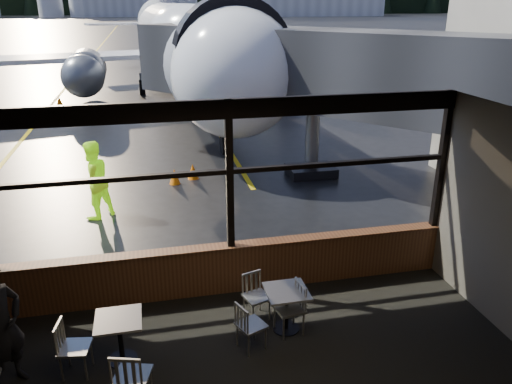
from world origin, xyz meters
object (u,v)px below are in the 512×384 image
object	(u,v)px
cone_wing	(59,101)
chair_near_e	(289,309)
chair_mid_s	(132,377)
cone_nose	(193,171)
chair_near_n	(257,297)
ground_crew	(93,180)
cafe_table_mid	(120,340)
chair_mid_w	(75,348)
cafe_table_near	(286,310)
cone_extra	(175,176)
chair_near_w	(251,326)
jet_bridge	(322,104)
passenger	(1,328)

from	to	relation	value
cone_wing	chair_near_e	bearing A→B (deg)	-73.15
chair_mid_s	cone_wing	xyz separation A→B (m)	(-3.85, 21.64, -0.25)
cone_nose	cone_wing	size ratio (longest dim) A/B	1.05
chair_near_n	ground_crew	bearing A→B (deg)	-76.91
cafe_table_mid	chair_near_e	bearing A→B (deg)	2.22
cone_nose	chair_mid_w	bearing A→B (deg)	-106.97
cafe_table_near	ground_crew	world-z (taller)	ground_crew
cafe_table_near	chair_mid_s	size ratio (longest dim) A/B	0.78
chair_near_n	ground_crew	size ratio (longest dim) A/B	0.42
cone_wing	cone_extra	size ratio (longest dim) A/B	0.97
cafe_table_near	chair_near_e	world-z (taller)	chair_near_e
chair_near_n	chair_mid_s	bearing A→B (deg)	20.49
cafe_table_near	chair_mid_w	bearing A→B (deg)	-173.86
chair_mid_w	ground_crew	bearing A→B (deg)	-169.25
chair_near_e	ground_crew	distance (m)	6.38
chair_near_n	cone_wing	bearing A→B (deg)	-91.24
cafe_table_near	chair_near_w	distance (m)	0.72
chair_near_e	cone_extra	bearing A→B (deg)	0.29
cone_wing	jet_bridge	bearing A→B (deg)	-56.16
cafe_table_mid	ground_crew	xyz separation A→B (m)	(-0.75, 5.53, 0.59)
chair_near_n	cafe_table_near	bearing A→B (deg)	117.59
jet_bridge	ground_crew	world-z (taller)	jet_bridge
cone_nose	cone_wing	world-z (taller)	cone_nose
chair_mid_w	cone_wing	bearing A→B (deg)	-162.37
chair_near_e	jet_bridge	bearing A→B (deg)	-32.55
chair_near_e	passenger	world-z (taller)	passenger
ground_crew	cone_wing	bearing A→B (deg)	-118.43
cafe_table_mid	chair_mid_w	size ratio (longest dim) A/B	0.85
jet_bridge	chair_mid_w	world-z (taller)	jet_bridge
jet_bridge	chair_near_w	world-z (taller)	jet_bridge
cone_extra	chair_near_e	bearing A→B (deg)	-80.10
passenger	cone_nose	xyz separation A→B (m)	(3.31, 8.03, -0.70)
passenger	cone_wing	bearing A→B (deg)	40.99
passenger	cone_nose	distance (m)	8.72
cone_wing	chair_mid_s	bearing A→B (deg)	-79.92
chair_near_e	chair_near_w	distance (m)	0.70
cone_wing	cone_extra	xyz separation A→B (m)	(4.94, -13.17, 0.01)
chair_near_n	cone_extra	size ratio (longest dim) A/B	1.82
chair_near_n	cone_wing	world-z (taller)	chair_near_n
cafe_table_mid	chair_near_w	xyz separation A→B (m)	(1.91, -0.14, 0.04)
chair_near_e	cafe_table_near	bearing A→B (deg)	2.83
chair_near_e	cone_nose	xyz separation A→B (m)	(-0.73, 7.76, -0.22)
chair_near_w	chair_near_n	bearing A→B (deg)	139.19
chair_near_n	cone_wing	xyz separation A→B (m)	(-5.82, 20.11, -0.19)
chair_mid_w	passenger	bearing A→B (deg)	-78.87
jet_bridge	cone_wing	xyz separation A→B (m)	(-9.16, 13.67, -2.02)
cafe_table_near	ground_crew	xyz separation A→B (m)	(-3.30, 5.34, 0.59)
cafe_table_mid	cone_nose	world-z (taller)	cafe_table_mid
chair_mid_s	passenger	size ratio (longest dim) A/B	0.50
passenger	cafe_table_near	bearing A→B (deg)	-49.80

